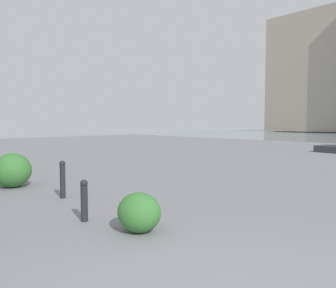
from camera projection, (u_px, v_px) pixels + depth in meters
building_annex at (319, 76)px, 65.21m from camera, size 14.95×15.55×22.16m
bollard_near at (84, 199)px, 5.58m from camera, size 0.13×0.13×0.73m
bollard_mid at (63, 179)px, 7.29m from camera, size 0.13×0.13×0.85m
shrub_wide at (12, 170)px, 8.54m from camera, size 1.06×0.95×0.90m
shrub_tall at (139, 212)px, 5.05m from camera, size 0.72×0.65×0.62m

